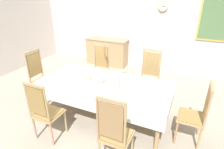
# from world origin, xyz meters

# --- Properties ---
(ground) EXTENTS (7.51, 5.89, 0.04)m
(ground) POSITION_xyz_m (0.00, 0.00, -0.02)
(ground) COLOR #A39787
(back_wall) EXTENTS (7.51, 0.08, 3.17)m
(back_wall) POSITION_xyz_m (0.00, 2.99, 1.59)
(back_wall) COLOR beige
(back_wall) RESTS_ON ground
(dining_table) EXTENTS (2.51, 1.12, 0.77)m
(dining_table) POSITION_xyz_m (0.00, -0.02, 0.70)
(dining_table) COLOR #A08959
(dining_table) RESTS_ON ground
(tablecloth) EXTENTS (2.53, 1.14, 0.30)m
(tablecloth) POSITION_xyz_m (0.00, -0.02, 0.70)
(tablecloth) COLOR white
(tablecloth) RESTS_ON dining_table
(chair_south_a) EXTENTS (0.44, 0.42, 1.12)m
(chair_south_a) POSITION_xyz_m (-0.63, -0.99, 0.57)
(chair_south_a) COLOR tan
(chair_south_a) RESTS_ON ground
(chair_north_a) EXTENTS (0.44, 0.42, 1.19)m
(chair_north_a) POSITION_xyz_m (-0.63, 0.95, 0.59)
(chair_north_a) COLOR tan
(chair_north_a) RESTS_ON ground
(chair_south_b) EXTENTS (0.44, 0.42, 1.20)m
(chair_south_b) POSITION_xyz_m (0.64, -0.99, 0.59)
(chair_south_b) COLOR #A28462
(chair_south_b) RESTS_ON ground
(chair_north_b) EXTENTS (0.44, 0.42, 1.21)m
(chair_north_b) POSITION_xyz_m (0.64, 0.95, 0.60)
(chair_north_b) COLOR #9E8C62
(chair_north_b) RESTS_ON ground
(chair_head_west) EXTENTS (0.42, 0.44, 1.18)m
(chair_head_west) POSITION_xyz_m (-1.67, -0.02, 0.59)
(chair_head_west) COLOR tan
(chair_head_west) RESTS_ON ground
(chair_head_east) EXTENTS (0.42, 0.44, 1.11)m
(chair_head_east) POSITION_xyz_m (1.66, -0.02, 0.57)
(chair_head_east) COLOR #A37D58
(chair_head_east) RESTS_ON ground
(soup_tureen) EXTENTS (0.25, 0.25, 0.20)m
(soup_tureen) POSITION_xyz_m (-0.12, -0.02, 0.87)
(soup_tureen) COLOR silver
(soup_tureen) RESTS_ON tablecloth
(candlestick_west) EXTENTS (0.07, 0.07, 0.31)m
(candlestick_west) POSITION_xyz_m (-0.31, -0.02, 0.89)
(candlestick_west) COLOR gold
(candlestick_west) RESTS_ON tablecloth
(candlestick_east) EXTENTS (0.07, 0.07, 0.32)m
(candlestick_east) POSITION_xyz_m (0.31, -0.02, 0.90)
(candlestick_east) COLOR gold
(candlestick_east) RESTS_ON tablecloth
(bowl_near_left) EXTENTS (0.19, 0.19, 0.04)m
(bowl_near_left) POSITION_xyz_m (-0.74, -0.41, 0.79)
(bowl_near_left) COLOR silver
(bowl_near_left) RESTS_ON tablecloth
(bowl_near_right) EXTENTS (0.19, 0.19, 0.05)m
(bowl_near_right) POSITION_xyz_m (0.33, -0.46, 0.80)
(bowl_near_right) COLOR silver
(bowl_near_right) RESTS_ON tablecloth
(spoon_primary) EXTENTS (0.06, 0.17, 0.01)m
(spoon_primary) POSITION_xyz_m (-0.85, -0.39, 0.77)
(spoon_primary) COLOR gold
(spoon_primary) RESTS_ON tablecloth
(spoon_secondary) EXTENTS (0.06, 0.17, 0.01)m
(spoon_secondary) POSITION_xyz_m (0.45, -0.43, 0.77)
(spoon_secondary) COLOR gold
(spoon_secondary) RESTS_ON tablecloth
(sideboard) EXTENTS (1.44, 0.48, 0.90)m
(sideboard) POSITION_xyz_m (-1.27, 2.67, 0.45)
(sideboard) COLOR tan
(sideboard) RESTS_ON ground
(mounted_clock) EXTENTS (0.28, 0.06, 0.28)m
(mounted_clock) POSITION_xyz_m (0.44, 2.91, 1.98)
(mounted_clock) COLOR #D1B251
(framed_painting) EXTENTS (0.97, 0.05, 1.19)m
(framed_painting) POSITION_xyz_m (1.93, 2.92, 1.71)
(framed_painting) COLOR #D1B251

